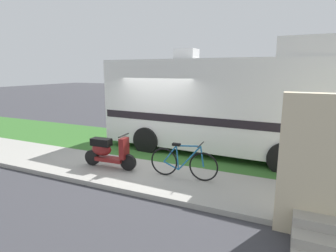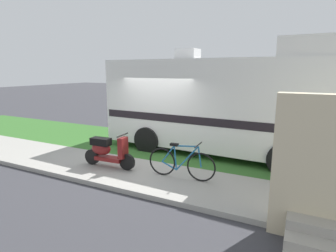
# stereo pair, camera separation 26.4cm
# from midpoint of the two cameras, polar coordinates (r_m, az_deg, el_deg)

# --- Properties ---
(ground_plane) EXTENTS (80.00, 80.00, 0.00)m
(ground_plane) POSITION_cam_midpoint_polar(r_m,az_deg,el_deg) (8.52, -5.31, -7.31)
(ground_plane) COLOR #38383D
(sidewalk) EXTENTS (24.00, 2.00, 0.12)m
(sidewalk) POSITION_cam_midpoint_polar(r_m,az_deg,el_deg) (7.55, -9.93, -9.49)
(sidewalk) COLOR #9E9B93
(sidewalk) RESTS_ON ground
(grass_strip) EXTENTS (24.00, 3.40, 0.08)m
(grass_strip) POSITION_cam_midpoint_polar(r_m,az_deg,el_deg) (9.77, -0.91, -4.53)
(grass_strip) COLOR #336628
(grass_strip) RESTS_ON ground
(motorhome_rv) EXTENTS (7.37, 2.75, 3.58)m
(motorhome_rv) POSITION_cam_midpoint_polar(r_m,az_deg,el_deg) (9.11, 9.87, 4.80)
(motorhome_rv) COLOR silver
(motorhome_rv) RESTS_ON ground
(scooter) EXTENTS (1.59, 0.50, 0.97)m
(scooter) POSITION_cam_midpoint_polar(r_m,az_deg,el_deg) (7.70, -13.41, -5.14)
(scooter) COLOR black
(scooter) RESTS_ON ground
(bicycle) EXTENTS (1.74, 0.52, 0.91)m
(bicycle) POSITION_cam_midpoint_polar(r_m,az_deg,el_deg) (6.80, 2.06, -7.63)
(bicycle) COLOR black
(bicycle) RESTS_ON ground
(pickup_truck_near) EXTENTS (5.85, 2.35, 1.71)m
(pickup_truck_near) POSITION_cam_midpoint_polar(r_m,az_deg,el_deg) (13.18, 22.87, 2.70)
(pickup_truck_near) COLOR #1E2328
(pickup_truck_near) RESTS_ON ground
(bottle_green) EXTENTS (0.07, 0.07, 0.22)m
(bottle_green) POSITION_cam_midpoint_polar(r_m,az_deg,el_deg) (6.69, 25.07, -11.85)
(bottle_green) COLOR brown
(bottle_green) RESTS_ON ground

